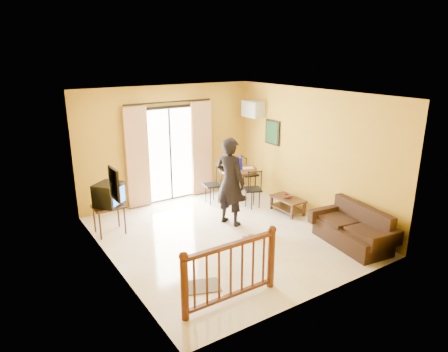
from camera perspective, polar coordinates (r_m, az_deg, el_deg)
ground at (r=8.11m, az=0.21°, el=-8.48°), size 5.00×5.00×0.00m
room_shell at (r=7.52m, az=0.22°, el=3.28°), size 5.00×5.00×5.00m
balcony_door at (r=9.72m, az=-7.67°, el=3.21°), size 2.25×0.14×2.46m
tv_table at (r=8.33m, az=-16.16°, el=-4.57°), size 0.60×0.50×0.60m
television at (r=8.23m, az=-16.12°, el=-2.55°), size 0.68×0.68×0.46m
picture_left at (r=6.48m, az=-15.41°, el=-1.11°), size 0.05×0.42×0.52m
dining_table at (r=9.85m, az=1.99°, el=0.12°), size 0.94×0.94×0.78m
water_jug at (r=9.76m, az=2.19°, el=1.83°), size 0.15×0.15×0.29m
serving_tray at (r=9.85m, az=3.40°, el=1.14°), size 0.31×0.24×0.02m
dining_chairs at (r=9.98m, az=2.03°, el=-3.40°), size 1.75×1.51×0.95m
air_conditioner at (r=10.19m, az=4.13°, el=9.51°), size 0.31×0.60×0.40m
botanical_print at (r=9.85m, az=6.93°, el=6.20°), size 0.05×0.50×0.60m
coffee_table at (r=9.23m, az=9.08°, el=-3.79°), size 0.45×0.80×0.36m
bowl at (r=9.18m, az=9.10°, el=-2.89°), size 0.25×0.25×0.06m
sofa at (r=8.04m, az=18.05°, el=-7.41°), size 0.92×1.66×0.75m
standing_person at (r=8.32m, az=0.89°, el=-0.81°), size 0.66×0.80×1.88m
stair_balustrade at (r=5.88m, az=0.98°, el=-12.96°), size 1.63×0.13×1.04m
doormat at (r=6.50m, az=-3.33°, el=-15.47°), size 0.70×0.58×0.02m
sandals at (r=7.98m, az=3.84°, el=-8.86°), size 0.26×0.26×0.03m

